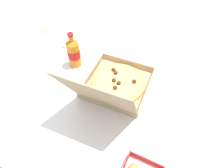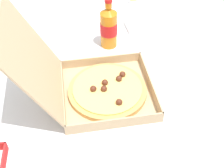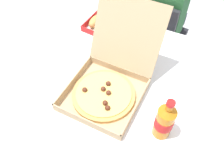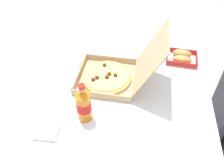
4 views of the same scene
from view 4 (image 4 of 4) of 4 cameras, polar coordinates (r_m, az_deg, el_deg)
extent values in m
plane|color=#B2B2B7|center=(1.95, 0.03, -16.98)|extent=(10.00, 10.00, 0.00)
cube|color=white|center=(1.35, 0.04, -1.48)|extent=(1.29, 1.09, 0.03)
cylinder|color=#B7B7BC|center=(2.11, -10.54, 3.67)|extent=(0.05, 0.05, 0.73)
cylinder|color=#B7B7BC|center=(2.04, 15.73, 1.08)|extent=(0.05, 0.05, 0.73)
cube|color=#232328|center=(1.57, 25.29, -4.13)|extent=(0.36, 0.07, 0.38)
cylinder|color=#B2B2B7|center=(1.79, 21.95, -17.37)|extent=(0.03, 0.03, 0.43)
cylinder|color=#B2B2B7|center=(1.99, 21.66, -8.88)|extent=(0.03, 0.03, 0.43)
cube|color=tan|center=(1.39, -1.32, 1.30)|extent=(0.34, 0.34, 0.01)
cube|color=tan|center=(1.41, -7.83, 2.74)|extent=(0.33, 0.01, 0.04)
cube|color=tan|center=(1.50, -0.17, 6.10)|extent=(0.01, 0.33, 0.04)
cube|color=tan|center=(1.26, -2.72, -2.86)|extent=(0.01, 0.33, 0.04)
cube|color=tan|center=(1.36, 5.38, 1.21)|extent=(0.33, 0.01, 0.04)
cube|color=tan|center=(1.25, 9.31, 6.47)|extent=(0.33, 0.16, 0.30)
cylinder|color=tan|center=(1.38, -1.33, 1.66)|extent=(0.29, 0.29, 0.02)
cylinder|color=#EAC666|center=(1.37, -1.34, 2.03)|extent=(0.26, 0.26, 0.01)
sphere|color=#562819|center=(1.43, -1.82, 4.61)|extent=(0.02, 0.02, 0.02)
sphere|color=#562819|center=(1.35, -1.27, 1.68)|extent=(0.02, 0.02, 0.02)
sphere|color=#562819|center=(1.34, -4.60, 1.10)|extent=(0.02, 0.02, 0.02)
sphere|color=#562819|center=(1.36, 0.85, 2.16)|extent=(0.02, 0.02, 0.02)
sphere|color=#562819|center=(1.37, -0.68, 2.51)|extent=(0.02, 0.02, 0.02)
sphere|color=#562819|center=(1.35, -3.66, 1.61)|extent=(0.02, 0.02, 0.02)
cube|color=white|center=(1.59, 16.38, 5.58)|extent=(0.16, 0.20, 0.00)
cube|color=red|center=(1.57, 13.19, 6.70)|extent=(0.15, 0.02, 0.03)
cube|color=red|center=(1.59, 19.81, 5.59)|extent=(0.15, 0.02, 0.03)
cube|color=red|center=(1.64, 16.56, 7.66)|extent=(0.02, 0.19, 0.03)
cube|color=red|center=(1.52, 16.50, 4.52)|extent=(0.02, 0.19, 0.03)
ellipsoid|color=tan|center=(1.60, 16.60, 7.09)|extent=(0.06, 0.12, 0.05)
ellipsoid|color=tan|center=(1.55, 16.58, 5.67)|extent=(0.06, 0.12, 0.05)
cylinder|color=orange|center=(1.15, -6.80, -5.48)|extent=(0.07, 0.07, 0.16)
cone|color=orange|center=(1.08, -7.20, -2.28)|extent=(0.07, 0.07, 0.02)
cylinder|color=orange|center=(1.06, -7.32, -1.35)|extent=(0.03, 0.03, 0.02)
cylinder|color=red|center=(1.05, -7.41, -0.60)|extent=(0.03, 0.03, 0.01)
cylinder|color=red|center=(1.14, -6.83, -5.22)|extent=(0.07, 0.07, 0.06)
cube|color=white|center=(1.07, 10.32, -19.13)|extent=(0.22, 0.16, 0.00)
cube|color=white|center=(1.18, -15.46, -10.75)|extent=(0.11, 0.11, 0.02)
camera|label=1|loc=(1.32, 36.59, 33.22)|focal=31.79mm
camera|label=2|loc=(1.75, 8.37, 38.12)|focal=46.11mm
camera|label=3|loc=(1.01, -44.72, 30.71)|focal=37.33mm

